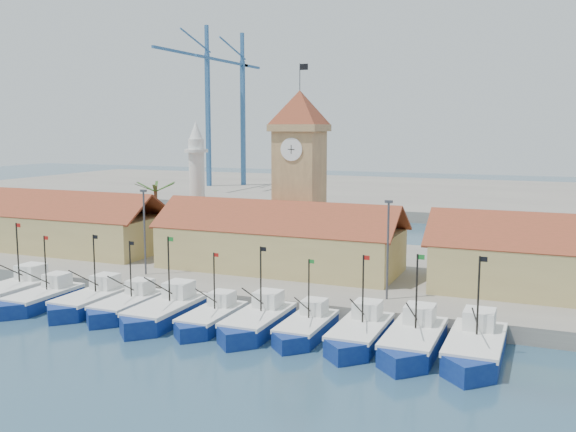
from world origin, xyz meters
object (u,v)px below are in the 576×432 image
at_px(boat_0, 12,293).
at_px(boat_5, 210,320).
at_px(minaret, 197,184).
at_px(clock_tower, 300,171).

height_order(boat_0, boat_5, boat_0).
bearing_deg(boat_5, minaret, 122.23).
distance_m(boat_5, minaret, 31.30).
bearing_deg(clock_tower, boat_0, -132.26).
xyz_separation_m(clock_tower, minaret, (-15.00, 2.00, -2.23)).
distance_m(boat_0, clock_tower, 33.40).
bearing_deg(minaret, boat_0, -103.72).
bearing_deg(boat_0, boat_5, -0.10).
bearing_deg(clock_tower, boat_5, -87.59).
xyz_separation_m(boat_0, clock_tower, (21.18, 23.31, 11.13)).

